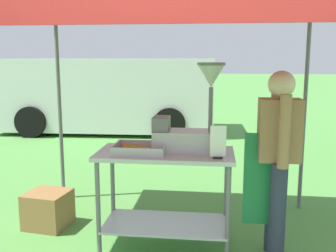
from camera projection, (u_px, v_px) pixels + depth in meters
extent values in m
plane|color=#519342|center=(202.00, 136.00, 8.62)|extent=(70.00, 70.00, 0.00)
cylinder|color=slate|center=(60.00, 112.00, 4.65)|extent=(0.04, 0.04, 2.14)
cylinder|color=slate|center=(304.00, 116.00, 4.32)|extent=(0.04, 0.04, 2.14)
cube|color=red|center=(167.00, 4.00, 3.33)|extent=(3.03, 2.17, 0.05)
cube|color=red|center=(146.00, 3.00, 2.30)|extent=(3.03, 0.02, 0.24)
cube|color=#B7B7BC|center=(165.00, 154.00, 3.41)|extent=(1.19, 0.59, 0.04)
cube|color=#B7B7BC|center=(165.00, 224.00, 3.52)|extent=(1.10, 0.54, 0.02)
cylinder|color=slate|center=(98.00, 210.00, 3.31)|extent=(0.04, 0.04, 0.86)
cylinder|color=slate|center=(228.00, 216.00, 3.19)|extent=(0.04, 0.04, 0.86)
cylinder|color=slate|center=(113.00, 191.00, 3.79)|extent=(0.04, 0.04, 0.86)
cylinder|color=slate|center=(226.00, 196.00, 3.66)|extent=(0.04, 0.04, 0.86)
cube|color=#B7B7BC|center=(140.00, 151.00, 3.39)|extent=(0.45, 0.34, 0.01)
cube|color=#B7B7BC|center=(137.00, 152.00, 3.23)|extent=(0.45, 0.01, 0.06)
cube|color=#B7B7BC|center=(144.00, 143.00, 3.55)|extent=(0.45, 0.01, 0.06)
cube|color=#B7B7BC|center=(116.00, 147.00, 3.41)|extent=(0.01, 0.34, 0.06)
cube|color=#B7B7BC|center=(165.00, 148.00, 3.36)|extent=(0.01, 0.34, 0.06)
torus|color=gold|center=(139.00, 150.00, 3.36)|extent=(0.12, 0.12, 0.03)
torus|color=gold|center=(152.00, 150.00, 3.35)|extent=(0.11, 0.11, 0.03)
torus|color=gold|center=(126.00, 146.00, 3.51)|extent=(0.12, 0.12, 0.03)
torus|color=gold|center=(123.00, 149.00, 3.39)|extent=(0.11, 0.11, 0.03)
torus|color=gold|center=(150.00, 148.00, 3.42)|extent=(0.12, 0.12, 0.03)
torus|color=gold|center=(132.00, 149.00, 3.41)|extent=(0.10, 0.10, 0.03)
torus|color=gold|center=(134.00, 146.00, 3.51)|extent=(0.12, 0.12, 0.03)
torus|color=gold|center=(122.00, 152.00, 3.29)|extent=(0.11, 0.11, 0.03)
torus|color=gold|center=(142.00, 148.00, 3.43)|extent=(0.10, 0.10, 0.03)
torus|color=gold|center=(161.00, 147.00, 3.48)|extent=(0.11, 0.11, 0.03)
torus|color=gold|center=(146.00, 152.00, 3.29)|extent=(0.09, 0.09, 0.03)
cube|color=#B7B7BC|center=(185.00, 141.00, 3.43)|extent=(0.56, 0.28, 0.18)
cube|color=slate|center=(161.00, 123.00, 3.43)|extent=(0.14, 0.22, 0.12)
cylinder|color=slate|center=(211.00, 109.00, 3.36)|extent=(0.04, 0.04, 0.38)
cone|color=#B7B7BC|center=(211.00, 76.00, 3.31)|extent=(0.23, 0.23, 0.18)
cylinder|color=slate|center=(211.00, 64.00, 3.29)|extent=(0.24, 0.24, 0.02)
cube|color=black|center=(218.00, 157.00, 3.18)|extent=(0.08, 0.05, 0.02)
cube|color=white|center=(218.00, 141.00, 3.16)|extent=(0.13, 0.02, 0.26)
cylinder|color=#2D3347|center=(277.00, 213.00, 3.25)|extent=(0.14, 0.14, 0.86)
cylinder|color=#2D3347|center=(274.00, 204.00, 3.45)|extent=(0.14, 0.14, 0.86)
cube|color=#9E704C|center=(279.00, 130.00, 3.23)|extent=(0.34, 0.22, 0.52)
cube|color=#237F47|center=(262.00, 179.00, 3.32)|extent=(0.32, 0.02, 0.80)
cylinder|color=#9E704C|center=(284.00, 132.00, 3.01)|extent=(0.09, 0.09, 0.58)
cylinder|color=#9E704C|center=(275.00, 123.00, 3.44)|extent=(0.09, 0.09, 0.58)
sphere|color=beige|center=(282.00, 84.00, 3.16)|extent=(0.22, 0.22, 0.22)
cube|color=olive|center=(48.00, 209.00, 3.99)|extent=(0.46, 0.45, 0.36)
cube|color=white|center=(109.00, 93.00, 9.17)|extent=(4.93, 2.08, 1.60)
cube|color=#1E2833|center=(190.00, 76.00, 8.95)|extent=(0.16, 1.62, 0.70)
cylinder|color=black|center=(175.00, 112.00, 10.06)|extent=(0.69, 0.26, 0.68)
cylinder|color=black|center=(170.00, 124.00, 8.23)|extent=(0.69, 0.26, 0.68)
cylinder|color=black|center=(61.00, 110.00, 10.30)|extent=(0.69, 0.26, 0.68)
cylinder|color=black|center=(32.00, 122.00, 8.47)|extent=(0.69, 0.26, 0.68)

